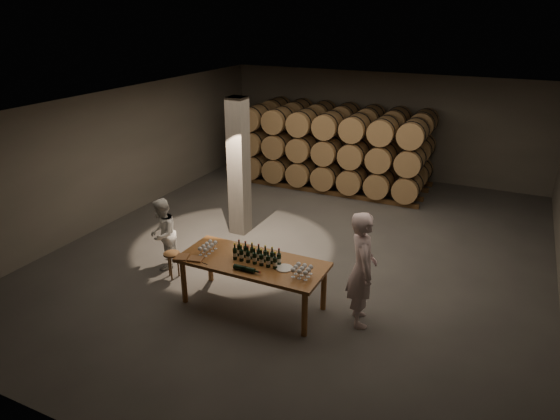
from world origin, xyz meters
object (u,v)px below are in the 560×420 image
at_px(plate, 284,268).
at_px(stool, 172,258).
at_px(person_woman, 162,234).
at_px(bottle_cluster, 257,256).
at_px(tasting_table, 252,266).
at_px(notebook_near, 196,259).
at_px(person_man, 362,269).

relative_size(plate, stool, 0.55).
height_order(stool, person_woman, person_woman).
bearing_deg(bottle_cluster, person_woman, 168.61).
distance_m(plate, person_woman, 3.00).
distance_m(tasting_table, plate, 0.63).
bearing_deg(stool, notebook_near, -30.31).
distance_m(tasting_table, person_man, 1.91).
height_order(person_man, person_woman, person_man).
bearing_deg(plate, stool, 175.37).
height_order(notebook_near, person_man, person_man).
bearing_deg(notebook_near, plate, 1.41).
distance_m(tasting_table, bottle_cluster, 0.23).
bearing_deg(plate, tasting_table, 179.16).
height_order(bottle_cluster, plate, bottle_cluster).
bearing_deg(person_woman, tasting_table, 57.89).
distance_m(plate, stool, 2.58).
xyz_separation_m(person_man, person_woman, (-4.20, 0.14, -0.26)).
bearing_deg(notebook_near, person_man, 2.36).
distance_m(bottle_cluster, stool, 2.09).
relative_size(notebook_near, person_man, 0.13).
bearing_deg(bottle_cluster, tasting_table, 178.49).
xyz_separation_m(bottle_cluster, notebook_near, (-1.00, -0.39, -0.10)).
bearing_deg(person_woman, person_man, 67.78).
bearing_deg(plate, person_woman, 170.48).
relative_size(tasting_table, bottle_cluster, 3.03).
bearing_deg(person_man, plate, 80.91).
relative_size(person_man, person_woman, 1.35).
relative_size(plate, person_man, 0.15).
bearing_deg(bottle_cluster, notebook_near, -158.85).
distance_m(tasting_table, stool, 1.95).
height_order(bottle_cluster, person_woman, person_woman).
distance_m(person_man, person_woman, 4.21).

